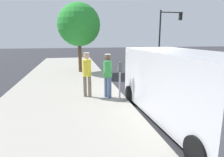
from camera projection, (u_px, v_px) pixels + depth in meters
ground_plane at (146, 97)px, 8.55m from camera, size 80.00×80.00×0.00m
sidewalk_slab at (63, 100)px, 7.85m from camera, size 5.00×32.00×0.15m
parking_meter_near at (120, 75)px, 7.32m from camera, size 0.14×0.18×1.52m
pedestrian_in_green at (108, 73)px, 7.79m from camera, size 0.34×0.34×1.76m
pedestrian_in_yellow at (87, 72)px, 7.88m from camera, size 0.34×0.34×1.81m
parked_van at (183, 85)px, 5.84m from camera, size 2.29×5.27×2.15m
traffic_light_corner at (168, 27)px, 20.10m from camera, size 2.48×0.42×5.20m
street_tree at (79, 25)px, 13.27m from camera, size 2.91×2.91×4.69m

